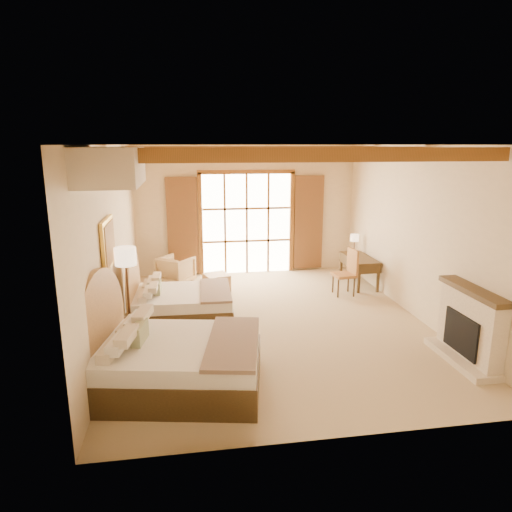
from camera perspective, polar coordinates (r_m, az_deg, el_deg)
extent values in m
plane|color=tan|center=(8.56, 2.08, -8.23)|extent=(7.00, 7.00, 0.00)
plane|color=beige|center=(11.50, -1.21, 5.75)|extent=(5.50, 0.00, 5.50)
plane|color=beige|center=(8.04, -17.45, 1.61)|extent=(0.00, 7.00, 7.00)
plane|color=beige|center=(9.04, 19.57, 2.74)|extent=(0.00, 7.00, 7.00)
plane|color=#AF733C|center=(7.94, 2.28, 13.73)|extent=(7.00, 7.00, 0.00)
cube|color=white|center=(11.52, -1.18, 3.99)|extent=(2.20, 0.02, 2.50)
cube|color=brown|center=(11.38, -9.18, 3.70)|extent=(0.75, 0.06, 2.40)
cube|color=brown|center=(11.81, 6.57, 4.15)|extent=(0.75, 0.06, 2.40)
cube|color=beige|center=(7.61, 25.21, -8.03)|extent=(0.25, 1.30, 1.10)
cube|color=black|center=(7.60, 24.69, -8.79)|extent=(0.18, 0.80, 0.60)
cube|color=beige|center=(7.75, 24.27, -11.55)|extent=(0.45, 1.40, 0.10)
cube|color=#4D371D|center=(7.42, 25.59, -3.94)|extent=(0.30, 1.40, 0.08)
cube|color=gold|center=(7.28, -18.03, 1.55)|extent=(0.05, 0.95, 0.75)
cube|color=tan|center=(7.27, -17.80, 1.56)|extent=(0.02, 0.82, 0.62)
cube|color=beige|center=(5.85, -17.71, 10.64)|extent=(0.70, 1.40, 0.45)
cube|color=#4D371D|center=(6.44, -9.59, -14.15)|extent=(2.43, 2.01, 0.42)
cube|color=white|center=(6.29, -9.71, -11.51)|extent=(2.38, 1.97, 0.23)
cube|color=#816854|center=(6.26, -2.91, -10.16)|extent=(0.95, 1.76, 0.05)
cube|color=gray|center=(6.22, -14.49, -9.60)|extent=(0.21, 0.46, 0.25)
cube|color=#4D371D|center=(8.69, -9.21, -6.79)|extent=(1.88, 1.45, 0.36)
cube|color=white|center=(8.60, -9.28, -5.06)|extent=(1.84, 1.42, 0.20)
cube|color=#816854|center=(8.58, -5.13, -4.22)|extent=(0.60, 1.43, 0.04)
cube|color=gray|center=(8.55, -12.19, -3.85)|extent=(0.12, 0.38, 0.21)
cube|color=#4D371D|center=(7.50, -15.80, -9.81)|extent=(0.45, 0.45, 0.54)
cylinder|color=#3D2718|center=(8.02, -15.32, -10.18)|extent=(0.23, 0.23, 0.03)
cylinder|color=#3D2718|center=(7.77, -15.64, -5.48)|extent=(0.04, 0.04, 1.37)
cylinder|color=#FFDEB1|center=(7.56, -16.01, -0.04)|extent=(0.34, 0.34, 0.28)
imported|color=tan|center=(10.91, -9.99, -1.73)|extent=(0.99, 0.99, 0.65)
cube|color=tan|center=(10.33, -4.94, -3.28)|extent=(0.63, 0.63, 0.37)
cube|color=#4D371D|center=(10.82, 12.80, -0.22)|extent=(0.56, 1.26, 0.04)
cube|color=#4D371D|center=(10.85, 12.77, -0.82)|extent=(0.54, 1.23, 0.20)
cube|color=olive|center=(10.10, 10.92, -2.34)|extent=(0.50, 0.50, 0.06)
cube|color=olive|center=(10.09, 12.05, -0.66)|extent=(0.10, 0.45, 0.54)
cylinder|color=#3D2718|center=(11.38, 12.14, 0.67)|extent=(0.12, 0.12, 0.02)
cylinder|color=#3D2718|center=(11.35, 12.18, 1.38)|extent=(0.02, 0.02, 0.29)
cylinder|color=#FFDEB1|center=(11.32, 12.22, 2.24)|extent=(0.21, 0.21, 0.17)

